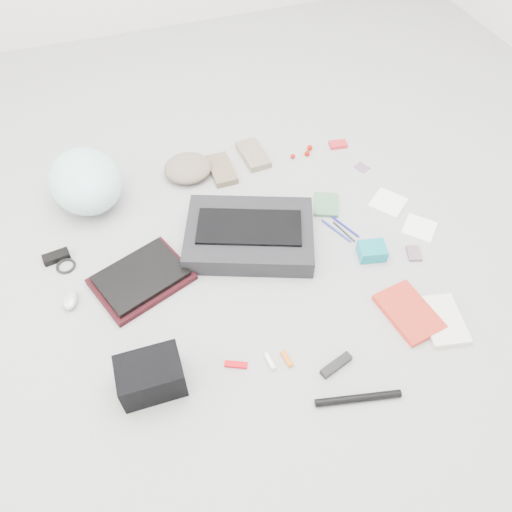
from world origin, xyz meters
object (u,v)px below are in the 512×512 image
object	(u,v)px
book_red	(409,312)
accordion_wallet	(372,251)
messenger_bag	(249,235)
bike_helmet	(85,181)
laptop	(141,276)
camera_bag	(151,376)

from	to	relation	value
book_red	accordion_wallet	xyz separation A→B (m)	(0.00, 0.29, 0.01)
messenger_bag	book_red	distance (m)	0.68
bike_helmet	accordion_wallet	bearing A→B (deg)	-44.16
laptop	bike_helmet	xyz separation A→B (m)	(-0.12, 0.51, 0.08)
messenger_bag	camera_bag	xyz separation A→B (m)	(-0.50, -0.48, 0.02)
accordion_wallet	bike_helmet	bearing A→B (deg)	158.64
camera_bag	laptop	bearing A→B (deg)	85.79
laptop	bike_helmet	size ratio (longest dim) A/B	0.83
laptop	bike_helmet	world-z (taller)	bike_helmet
bike_helmet	camera_bag	size ratio (longest dim) A/B	1.82
camera_bag	accordion_wallet	world-z (taller)	camera_bag
bike_helmet	camera_bag	world-z (taller)	bike_helmet
laptop	accordion_wallet	bearing A→B (deg)	-31.67
laptop	book_red	distance (m)	1.00
camera_bag	book_red	distance (m)	0.93
messenger_bag	laptop	size ratio (longest dim) A/B	1.65
camera_bag	book_red	bearing A→B (deg)	-0.44
messenger_bag	book_red	world-z (taller)	messenger_bag
laptop	camera_bag	bearing A→B (deg)	-116.44
messenger_bag	bike_helmet	world-z (taller)	bike_helmet
messenger_bag	laptop	world-z (taller)	messenger_bag
book_red	bike_helmet	bearing A→B (deg)	127.27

